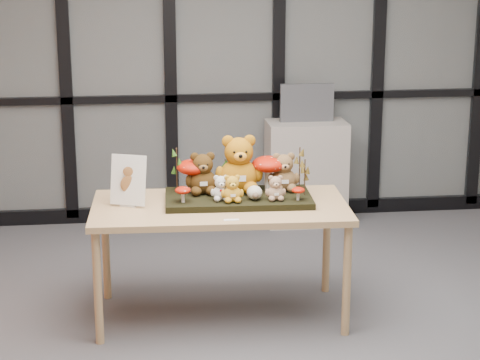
{
  "coord_description": "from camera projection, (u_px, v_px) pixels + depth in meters",
  "views": [
    {
      "loc": [
        -0.72,
        -4.66,
        2.29
      ],
      "look_at": [
        -0.12,
        0.39,
        0.9
      ],
      "focal_mm": 65.0,
      "sensor_mm": 36.0,
      "label": 1
    }
  ],
  "objects": [
    {
      "name": "mushroom_back_left",
      "position": [
        193.0,
        174.0,
        5.45
      ],
      "size": [
        0.2,
        0.2,
        0.23
      ],
      "primitive_type": null,
      "color": "#A81505",
      "rests_on": "diorama_tray"
    },
    {
      "name": "monitor",
      "position": [
        307.0,
        103.0,
        7.12
      ],
      "size": [
        0.44,
        0.05,
        0.31
      ],
      "color": "#52545A",
      "rests_on": "cabinet"
    },
    {
      "name": "bear_beige_small",
      "position": [
        275.0,
        186.0,
        5.29
      ],
      "size": [
        0.13,
        0.12,
        0.17
      ],
      "primitive_type": null,
      "rotation": [
        0.0,
        0.0,
        -0.04
      ],
      "color": "#A47E5F",
      "rests_on": "diorama_tray"
    },
    {
      "name": "bear_tan_back",
      "position": [
        283.0,
        170.0,
        5.48
      ],
      "size": [
        0.21,
        0.19,
        0.27
      ],
      "primitive_type": null,
      "rotation": [
        0.0,
        0.0,
        -0.04
      ],
      "color": "brown",
      "rests_on": "diorama_tray"
    },
    {
      "name": "glass_partition",
      "position": [
        225.0,
        53.0,
        7.15
      ],
      "size": [
        4.9,
        0.06,
        2.78
      ],
      "color": "#2D383F",
      "rests_on": "floor"
    },
    {
      "name": "sprig_dry_mid_right",
      "position": [
        305.0,
        177.0,
        5.38
      ],
      "size": [
        0.05,
        0.05,
        0.23
      ],
      "primitive_type": null,
      "color": "brown",
      "rests_on": "diorama_tray"
    },
    {
      "name": "mushroom_front_left",
      "position": [
        183.0,
        194.0,
        5.24
      ],
      "size": [
        0.1,
        0.1,
        0.11
      ],
      "primitive_type": null,
      "color": "#A81505",
      "rests_on": "diorama_tray"
    },
    {
      "name": "bear_white_bow",
      "position": [
        221.0,
        186.0,
        5.28
      ],
      "size": [
        0.14,
        0.12,
        0.17
      ],
      "primitive_type": null,
      "rotation": [
        0.0,
        0.0,
        -0.04
      ],
      "color": "silver",
      "rests_on": "diorama_tray"
    },
    {
      "name": "cabinet",
      "position": [
        306.0,
        173.0,
        7.26
      ],
      "size": [
        0.65,
        0.38,
        0.87
      ],
      "primitive_type": "cube",
      "color": "#AEA49B",
      "rests_on": "floor"
    },
    {
      "name": "label_card",
      "position": [
        231.0,
        220.0,
        5.04
      ],
      "size": [
        0.09,
        0.03,
        0.0
      ],
      "primitive_type": "cube",
      "color": "white",
      "rests_on": "display_table"
    },
    {
      "name": "bear_small_yellow",
      "position": [
        232.0,
        187.0,
        5.25
      ],
      "size": [
        0.14,
        0.13,
        0.18
      ],
      "primitive_type": null,
      "rotation": [
        0.0,
        0.0,
        -0.04
      ],
      "color": "gold",
      "rests_on": "diorama_tray"
    },
    {
      "name": "sign_holder",
      "position": [
        128.0,
        182.0,
        5.28
      ],
      "size": [
        0.23,
        0.14,
        0.32
      ],
      "rotation": [
        0.0,
        0.0,
        -0.37
      ],
      "color": "silver",
      "rests_on": "display_table"
    },
    {
      "name": "sprig_dry_far_right",
      "position": [
        300.0,
        169.0,
        5.49
      ],
      "size": [
        0.05,
        0.05,
        0.28
      ],
      "primitive_type": null,
      "color": "brown",
      "rests_on": "diorama_tray"
    },
    {
      "name": "bear_brown_medium",
      "position": [
        203.0,
        171.0,
        5.42
      ],
      "size": [
        0.23,
        0.21,
        0.29
      ],
      "primitive_type": null,
      "rotation": [
        0.0,
        0.0,
        -0.04
      ],
      "color": "#41290D",
      "rests_on": "diorama_tray"
    },
    {
      "name": "mushroom_front_right",
      "position": [
        298.0,
        193.0,
        5.29
      ],
      "size": [
        0.08,
        0.08,
        0.09
      ],
      "primitive_type": null,
      "color": "#A81505",
      "rests_on": "diorama_tray"
    },
    {
      "name": "sprig_green_far_left",
      "position": [
        177.0,
        170.0,
        5.44
      ],
      "size": [
        0.05,
        0.05,
        0.28
      ],
      "primitive_type": null,
      "color": "#11370C",
      "rests_on": "diorama_tray"
    },
    {
      "name": "diorama_tray",
      "position": [
        238.0,
        198.0,
        5.4
      ],
      "size": [
        0.92,
        0.49,
        0.04
      ],
      "primitive_type": "cube",
      "rotation": [
        0.0,
        0.0,
        -0.04
      ],
      "color": "black",
      "rests_on": "display_table"
    },
    {
      "name": "plush_cream_hedgehog",
      "position": [
        255.0,
        192.0,
        5.3
      ],
      "size": [
        0.08,
        0.07,
        0.1
      ],
      "primitive_type": null,
      "rotation": [
        0.0,
        0.0,
        -0.04
      ],
      "color": "beige",
      "rests_on": "diorama_tray"
    },
    {
      "name": "floor",
      "position": [
        268.0,
        343.0,
        5.15
      ],
      "size": [
        5.0,
        5.0,
        0.0
      ],
      "primitive_type": "plane",
      "color": "#55565B",
      "rests_on": "ground"
    },
    {
      "name": "display_table",
      "position": [
        220.0,
        215.0,
        5.36
      ],
      "size": [
        1.6,
        0.84,
        0.74
      ],
      "rotation": [
        0.0,
        0.0,
        -0.04
      ],
      "color": "tan",
      "rests_on": "floor"
    },
    {
      "name": "mushroom_back_right",
      "position": [
        269.0,
        172.0,
        5.49
      ],
      "size": [
        0.22,
        0.22,
        0.24
      ],
      "primitive_type": null,
      "color": "#A81505",
      "rests_on": "diorama_tray"
    },
    {
      "name": "sprig_green_mid_left",
      "position": [
        195.0,
        173.0,
        5.51
      ],
      "size": [
        0.05,
        0.05,
        0.21
      ],
      "primitive_type": null,
      "color": "#11370C",
      "rests_on": "diorama_tray"
    },
    {
      "name": "bear_pooh_yellow",
      "position": [
        239.0,
        161.0,
        5.44
      ],
      "size": [
        0.31,
        0.29,
        0.4
      ],
      "primitive_type": null,
      "rotation": [
        0.0,
        0.0,
        -0.04
      ],
      "color": "#AE6A0E",
      "rests_on": "diorama_tray"
    },
    {
      "name": "room_shell",
      "position": [
        270.0,
        60.0,
        4.71
      ],
      "size": [
        5.0,
        5.0,
        5.0
      ],
      "color": "#BBB9B1",
      "rests_on": "floor"
    },
    {
      "name": "sprig_green_centre",
      "position": [
        225.0,
        174.0,
        5.54
      ],
      "size": [
        0.05,
        0.05,
        0.19
      ],
      "primitive_type": null,
      "color": "#11370C",
      "rests_on": "diorama_tray"
    }
  ]
}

